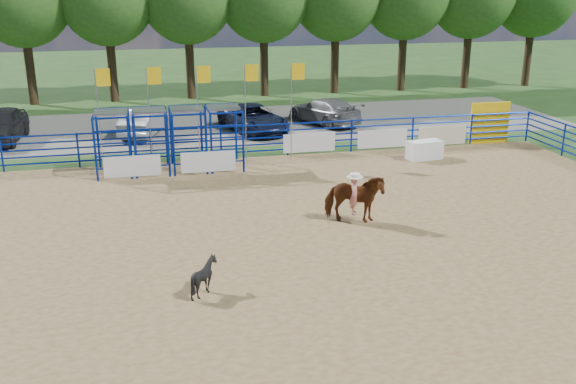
{
  "coord_description": "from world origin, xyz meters",
  "views": [
    {
      "loc": [
        -3.21,
        -17.32,
        7.49
      ],
      "look_at": [
        0.97,
        1.0,
        1.3
      ],
      "focal_mm": 40.0,
      "sensor_mm": 36.0,
      "label": 1
    }
  ],
  "objects_px": {
    "horse_and_rider": "(354,197)",
    "car_c": "(253,118)",
    "car_a": "(1,125)",
    "announcer_table": "(425,150)",
    "car_b": "(143,122)",
    "calf": "(204,276)",
    "car_d": "(324,111)"
  },
  "relations": [
    {
      "from": "car_c",
      "to": "horse_and_rider",
      "type": "bearing_deg",
      "value": -101.77
    },
    {
      "from": "car_b",
      "to": "car_c",
      "type": "height_order",
      "value": "car_b"
    },
    {
      "from": "car_d",
      "to": "calf",
      "type": "bearing_deg",
      "value": 42.75
    },
    {
      "from": "car_a",
      "to": "car_b",
      "type": "distance_m",
      "value": 6.79
    },
    {
      "from": "announcer_table",
      "to": "car_d",
      "type": "relative_size",
      "value": 0.32
    },
    {
      "from": "announcer_table",
      "to": "car_a",
      "type": "relative_size",
      "value": 0.32
    },
    {
      "from": "announcer_table",
      "to": "car_a",
      "type": "distance_m",
      "value": 20.31
    },
    {
      "from": "horse_and_rider",
      "to": "car_b",
      "type": "bearing_deg",
      "value": 114.38
    },
    {
      "from": "announcer_table",
      "to": "car_d",
      "type": "height_order",
      "value": "car_d"
    },
    {
      "from": "car_b",
      "to": "car_d",
      "type": "xyz_separation_m",
      "value": [
        9.76,
        0.7,
        -0.0
      ]
    },
    {
      "from": "announcer_table",
      "to": "calf",
      "type": "xyz_separation_m",
      "value": [
        -10.76,
        -10.73,
        0.06
      ]
    },
    {
      "from": "car_a",
      "to": "car_d",
      "type": "distance_m",
      "value": 16.56
    },
    {
      "from": "horse_and_rider",
      "to": "car_b",
      "type": "height_order",
      "value": "horse_and_rider"
    },
    {
      "from": "calf",
      "to": "car_c",
      "type": "bearing_deg",
      "value": -20.56
    },
    {
      "from": "horse_and_rider",
      "to": "car_c",
      "type": "distance_m",
      "value": 13.91
    },
    {
      "from": "car_b",
      "to": "horse_and_rider",
      "type": "bearing_deg",
      "value": 130.87
    },
    {
      "from": "car_a",
      "to": "announcer_table",
      "type": "bearing_deg",
      "value": -18.48
    },
    {
      "from": "announcer_table",
      "to": "car_b",
      "type": "bearing_deg",
      "value": 147.92
    },
    {
      "from": "car_a",
      "to": "car_b",
      "type": "xyz_separation_m",
      "value": [
        6.79,
        -0.14,
        -0.12
      ]
    },
    {
      "from": "calf",
      "to": "car_b",
      "type": "relative_size",
      "value": 0.22
    },
    {
      "from": "car_a",
      "to": "car_d",
      "type": "xyz_separation_m",
      "value": [
        16.55,
        0.56,
        -0.12
      ]
    },
    {
      "from": "announcer_table",
      "to": "car_c",
      "type": "height_order",
      "value": "car_c"
    },
    {
      "from": "car_a",
      "to": "calf",
      "type": "bearing_deg",
      "value": -62.69
    },
    {
      "from": "car_a",
      "to": "car_d",
      "type": "bearing_deg",
      "value": 5.64
    },
    {
      "from": "car_b",
      "to": "car_c",
      "type": "xyz_separation_m",
      "value": [
        5.6,
        -0.43,
        -0.01
      ]
    },
    {
      "from": "car_d",
      "to": "car_c",
      "type": "bearing_deg",
      "value": -7.94
    },
    {
      "from": "announcer_table",
      "to": "car_b",
      "type": "xyz_separation_m",
      "value": [
        -12.01,
        7.53,
        0.28
      ]
    },
    {
      "from": "calf",
      "to": "car_c",
      "type": "height_order",
      "value": "car_c"
    },
    {
      "from": "announcer_table",
      "to": "car_d",
      "type": "distance_m",
      "value": 8.54
    },
    {
      "from": "horse_and_rider",
      "to": "calf",
      "type": "relative_size",
      "value": 2.45
    },
    {
      "from": "car_b",
      "to": "car_d",
      "type": "relative_size",
      "value": 0.88
    },
    {
      "from": "horse_and_rider",
      "to": "car_a",
      "type": "height_order",
      "value": "horse_and_rider"
    }
  ]
}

